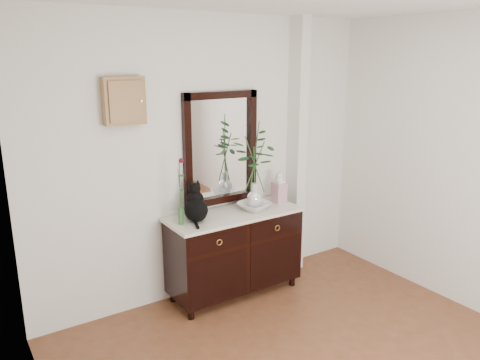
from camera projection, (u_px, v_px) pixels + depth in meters
wall_back at (212, 159)px, 4.52m from camera, size 3.60×0.04×2.70m
pilaster at (297, 149)px, 4.98m from camera, size 0.12×0.20×2.70m
sideboard at (234, 249)px, 4.59m from camera, size 1.33×0.52×0.82m
wall_mirror at (221, 149)px, 4.53m from camera, size 0.80×0.06×1.10m
key_cabinet at (124, 101)px, 3.88m from camera, size 0.35×0.10×0.40m
cat at (196, 202)px, 4.24m from camera, size 0.33×0.37×0.35m
lotus_bowl at (254, 206)px, 4.58m from camera, size 0.38×0.38×0.07m
vase_branches at (255, 165)px, 4.47m from camera, size 0.55×0.55×0.87m
bud_vase_rose at (180, 191)px, 4.11m from camera, size 0.10×0.10×0.62m
ginger_jar at (279, 187)px, 4.79m from camera, size 0.13×0.13×0.33m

